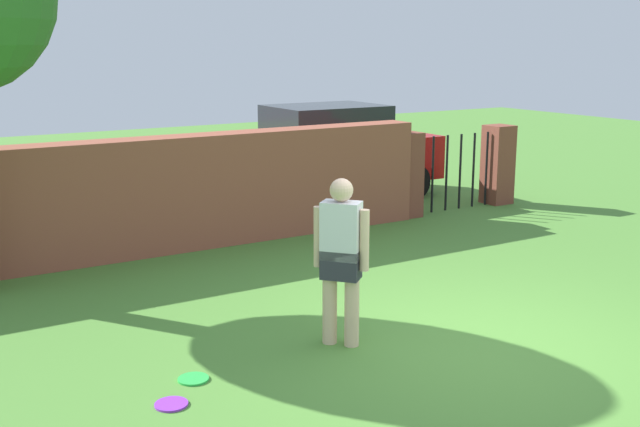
% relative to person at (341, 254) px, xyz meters
% --- Properties ---
extents(ground_plane, '(40.00, 40.00, 0.00)m').
position_rel_person_xyz_m(ground_plane, '(1.03, -0.78, -0.90)').
color(ground_plane, '#4C8433').
extents(brick_wall, '(8.69, 0.50, 1.59)m').
position_rel_person_xyz_m(brick_wall, '(-0.47, 4.13, -0.10)').
color(brick_wall, brown).
rests_on(brick_wall, ground).
extents(person, '(0.40, 0.43, 1.62)m').
position_rel_person_xyz_m(person, '(0.00, 0.00, 0.00)').
color(person, beige).
rests_on(person, ground).
extents(fence_gate, '(2.51, 0.44, 1.40)m').
position_rel_person_xyz_m(fence_gate, '(5.02, 4.13, -0.20)').
color(fence_gate, brown).
rests_on(fence_gate, ground).
extents(car, '(4.21, 1.94, 1.72)m').
position_rel_person_xyz_m(car, '(3.64, 6.07, -0.04)').
color(car, '#A51111').
rests_on(car, ground).
extents(frisbee_green, '(0.27, 0.27, 0.02)m').
position_rel_person_xyz_m(frisbee_green, '(-1.53, -0.02, -0.89)').
color(frisbee_green, green).
rests_on(frisbee_green, ground).
extents(frisbee_purple, '(0.27, 0.27, 0.02)m').
position_rel_person_xyz_m(frisbee_purple, '(-1.87, -0.37, -0.89)').
color(frisbee_purple, purple).
rests_on(frisbee_purple, ground).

